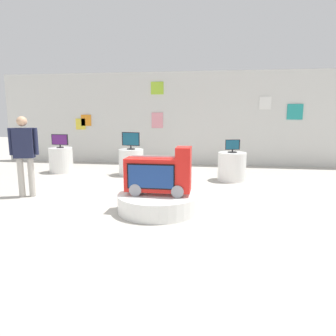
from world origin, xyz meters
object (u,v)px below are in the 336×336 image
novelty_firetruck_tv (159,175)px  shopper_browsing_near_truck (24,150)px  tv_on_left_rear (233,146)px  display_pedestal_center_rear (61,160)px  tv_on_right_rear (131,140)px  main_display_pedestal (158,202)px  display_pedestal_left_rear (232,166)px  tv_on_center_rear (60,140)px  display_pedestal_right_rear (131,162)px

novelty_firetruck_tv → shopper_browsing_near_truck: shopper_browsing_near_truck is taller
tv_on_left_rear → shopper_browsing_near_truck: 4.78m
display_pedestal_center_rear → tv_on_right_rear: bearing=-2.6°
main_display_pedestal → shopper_browsing_near_truck: (-2.83, 0.55, 0.80)m
display_pedestal_left_rear → display_pedestal_center_rear: same height
novelty_firetruck_tv → tv_on_right_rear: tv_on_right_rear is taller
tv_on_right_rear → display_pedestal_center_rear: bearing=177.4°
display_pedestal_left_rear → shopper_browsing_near_truck: bearing=-152.6°
tv_on_center_rear → shopper_browsing_near_truck: size_ratio=0.31×
display_pedestal_left_rear → main_display_pedestal: bearing=-117.2°
display_pedestal_center_rear → tv_on_center_rear: bearing=-85.8°
main_display_pedestal → display_pedestal_center_rear: size_ratio=1.98×
display_pedestal_center_rear → display_pedestal_right_rear: same height
tv_on_center_rear → tv_on_right_rear: 2.12m
shopper_browsing_near_truck → display_pedestal_right_rear: bearing=59.0°
tv_on_left_rear → display_pedestal_right_rear: bearing=173.0°
novelty_firetruck_tv → display_pedestal_left_rear: novelty_firetruck_tv is taller
display_pedestal_center_rear → tv_on_right_rear: 2.21m
tv_on_left_rear → shopper_browsing_near_truck: shopper_browsing_near_truck is taller
tv_on_left_rear → display_pedestal_right_rear: (-2.72, 0.34, -0.52)m
novelty_firetruck_tv → tv_on_center_rear: bearing=137.3°
main_display_pedestal → tv_on_left_rear: (1.41, 2.75, 0.72)m
tv_on_left_rear → shopper_browsing_near_truck: bearing=-152.6°
display_pedestal_left_rear → shopper_browsing_near_truck: 4.82m
tv_on_left_rear → tv_on_right_rear: (-2.72, 0.33, 0.09)m
display_pedestal_left_rear → tv_on_center_rear: 4.89m
display_pedestal_left_rear → display_pedestal_center_rear: (-4.84, 0.42, 0.00)m
tv_on_center_rear → display_pedestal_right_rear: 2.19m
display_pedestal_right_rear → tv_on_right_rear: size_ratio=1.36×
tv_on_center_rear → display_pedestal_right_rear: bearing=-2.4°
display_pedestal_left_rear → display_pedestal_center_rear: bearing=175.0°
tv_on_center_rear → main_display_pedestal: bearing=-42.8°
display_pedestal_right_rear → display_pedestal_center_rear: bearing=177.5°
shopper_browsing_near_truck → display_pedestal_center_rear: bearing=102.8°
novelty_firetruck_tv → tv_on_right_rear: size_ratio=2.14×
tv_on_right_rear → display_pedestal_right_rear: bearing=104.1°
display_pedestal_center_rear → tv_on_center_rear: 0.57m
main_display_pedestal → tv_on_center_rear: bearing=137.2°
main_display_pedestal → display_pedestal_center_rear: bearing=137.2°
display_pedestal_left_rear → tv_on_right_rear: bearing=173.1°
tv_on_left_rear → display_pedestal_left_rear: bearing=72.1°
main_display_pedestal → display_pedestal_center_rear: display_pedestal_center_rear is taller
display_pedestal_left_rear → tv_on_center_rear: (-4.84, 0.42, 0.57)m
novelty_firetruck_tv → display_pedestal_center_rear: size_ratio=1.57×
main_display_pedestal → tv_on_left_rear: size_ratio=3.86×
main_display_pedestal → display_pedestal_right_rear: display_pedestal_right_rear is taller
novelty_firetruck_tv → shopper_browsing_near_truck: size_ratio=0.69×
tv_on_right_rear → tv_on_left_rear: bearing=-7.0°
display_pedestal_left_rear → display_pedestal_center_rear: 4.86m
main_display_pedestal → tv_on_right_rear: 3.45m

